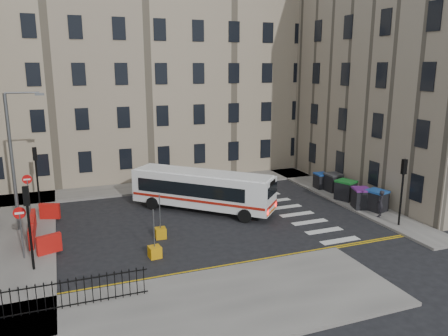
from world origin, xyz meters
TOP-DOWN VIEW (x-y plane):
  - ground at (0.00, 0.00)m, footprint 120.00×120.00m
  - pavement_north at (-6.00, 8.60)m, footprint 36.00×3.20m
  - pavement_east at (9.00, 4.00)m, footprint 2.40×26.00m
  - pavement_sw at (-7.00, -10.00)m, footprint 20.00×6.00m
  - terrace_north at (-7.00, 15.50)m, footprint 38.30×10.80m
  - corner_east at (19.00, 5.00)m, footprint 17.80×24.30m
  - traffic_light_east at (8.60, -5.50)m, footprint 0.28×0.22m
  - traffic_light_nw at (-12.00, 6.50)m, footprint 0.28×0.22m
  - traffic_light_sw at (-12.00, -4.00)m, footprint 0.28×0.22m
  - streetlamp at (-13.00, 2.00)m, footprint 0.50×0.22m
  - no_entry_north at (-12.50, 4.50)m, footprint 0.60×0.08m
  - no_entry_south at (-12.50, -2.50)m, footprint 0.60×0.08m
  - roadworks_barriers at (-11.84, 0.50)m, footprint 1.66×6.26m
  - iron_railings at (-11.25, -8.20)m, footprint 7.80×0.04m
  - bus at (-1.63, 1.75)m, footprint 8.58×8.29m
  - wheelie_bin_a at (9.15, -2.77)m, footprint 1.39×1.51m
  - wheelie_bin_b at (8.54, -1.94)m, footprint 1.43×1.53m
  - wheelie_bin_c at (8.69, 0.00)m, footprint 1.54×1.63m
  - wheelie_bin_d at (9.18, 2.25)m, footprint 1.11×1.27m
  - wheelie_bin_e at (8.76, 3.26)m, footprint 1.02×1.15m
  - pedestrian at (8.52, -3.85)m, footprint 0.76×0.71m
  - bollard_yellow at (-6.25, -4.46)m, footprint 0.67×0.67m
  - bollard_chevron at (-5.39, -2.00)m, footprint 0.62×0.62m

SIDE VIEW (x-z plane):
  - ground at x=0.00m, z-range 0.00..0.00m
  - pavement_north at x=-6.00m, z-range 0.00..0.15m
  - pavement_east at x=9.00m, z-range 0.00..0.15m
  - pavement_sw at x=-7.00m, z-range 0.00..0.15m
  - bollard_yellow at x=-6.25m, z-range 0.00..0.60m
  - bollard_chevron at x=-5.39m, z-range 0.00..0.60m
  - roadworks_barriers at x=-11.84m, z-range 0.15..1.15m
  - iron_railings at x=-11.25m, z-range 0.15..1.35m
  - wheelie_bin_e at x=8.76m, z-range 0.16..1.35m
  - wheelie_bin_d at x=9.18m, z-range 0.16..1.53m
  - wheelie_bin_b at x=8.54m, z-range 0.16..1.54m
  - wheelie_bin_a at x=9.15m, z-range 0.16..1.55m
  - wheelie_bin_c at x=8.69m, z-range 0.16..1.59m
  - pedestrian at x=8.52m, z-range 0.15..1.89m
  - bus at x=-1.63m, z-range 0.21..2.86m
  - no_entry_north at x=-12.50m, z-range 0.58..3.58m
  - no_entry_south at x=-12.50m, z-range 0.58..3.58m
  - traffic_light_east at x=8.60m, z-range 0.82..4.92m
  - traffic_light_nw at x=-12.00m, z-range 0.82..4.92m
  - traffic_light_sw at x=-12.00m, z-range 0.82..4.92m
  - streetlamp at x=-13.00m, z-range 0.27..8.41m
  - terrace_north at x=-7.00m, z-range 0.02..17.22m
  - corner_east at x=19.00m, z-range 0.02..19.22m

